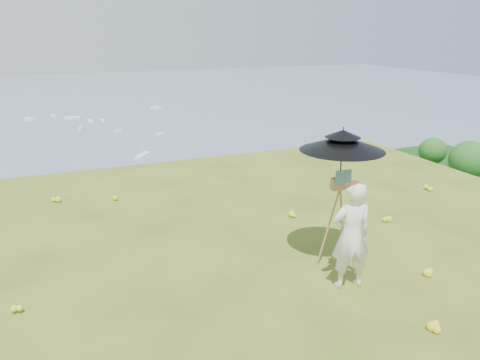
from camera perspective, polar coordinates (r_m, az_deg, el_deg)
name	(u,v)px	position (r m, az deg, el deg)	size (l,w,h in m)	color
ground	(287,261)	(8.09, 5.76, -9.80)	(14.00, 14.00, 0.00)	#495F1B
shoreline_tier	(84,260)	(90.52, -18.48, -9.28)	(170.00, 28.00, 8.00)	gray
bay_water	(52,111)	(249.16, -21.98, 7.76)	(700.00, 700.00, 0.00)	slate
slope_trees	(102,243)	(45.45, -16.49, -7.37)	(110.00, 50.00, 6.00)	#215319
harbor_town	(80,227)	(87.86, -18.89, -5.49)	(110.00, 22.00, 5.00)	silver
moored_boats	(19,149)	(171.62, -25.31, 3.45)	(140.00, 140.00, 0.70)	white
wildflowers	(280,252)	(8.26, 4.94, -8.71)	(10.00, 10.50, 0.12)	yellow
painter	(351,236)	(7.15, 13.39, -6.62)	(0.61, 0.40, 1.68)	white
field_easel	(338,220)	(7.67, 11.87, -4.75)	(0.64, 0.64, 1.69)	#A87C46
sun_umbrella	(341,157)	(7.37, 12.26, 2.71)	(1.31, 1.31, 0.96)	black
painter_cap	(355,185)	(6.86, 13.86, -0.58)	(0.22, 0.26, 0.10)	#C36B6B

